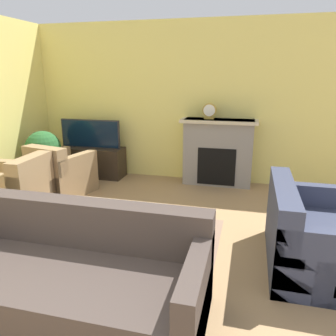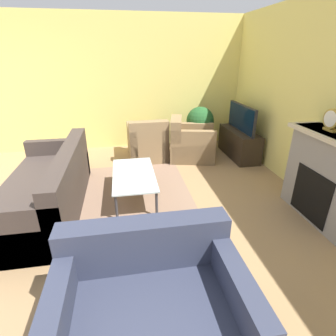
{
  "view_description": "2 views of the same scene",
  "coord_description": "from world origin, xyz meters",
  "px_view_note": "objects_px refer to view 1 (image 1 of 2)",
  "views": [
    {
      "loc": [
        1.21,
        -0.69,
        1.84
      ],
      "look_at": [
        0.23,
        3.22,
        0.67
      ],
      "focal_mm": 35.0,
      "sensor_mm": 36.0,
      "label": 1
    },
    {
      "loc": [
        3.19,
        2.34,
        1.96
      ],
      "look_at": [
        0.28,
        2.84,
        0.66
      ],
      "focal_mm": 28.0,
      "sensor_mm": 36.0,
      "label": 2
    }
  ],
  "objects_px": {
    "armchair_by_window": "(13,193)",
    "potted_plant": "(43,151)",
    "couch_sectional": "(66,278)",
    "coffee_table": "(112,212)",
    "tv": "(90,134)",
    "mantel_clock": "(209,111)",
    "armchair_accent": "(61,176)",
    "couch_loveseat": "(315,239)"
  },
  "relations": [
    {
      "from": "armchair_by_window",
      "to": "potted_plant",
      "type": "distance_m",
      "value": 1.24
    },
    {
      "from": "couch_sectional",
      "to": "coffee_table",
      "type": "height_order",
      "value": "couch_sectional"
    },
    {
      "from": "armchair_by_window",
      "to": "potted_plant",
      "type": "xyz_separation_m",
      "value": [
        -0.3,
        1.16,
        0.31
      ]
    },
    {
      "from": "tv",
      "to": "coffee_table",
      "type": "distance_m",
      "value": 2.61
    },
    {
      "from": "armchair_by_window",
      "to": "mantel_clock",
      "type": "height_order",
      "value": "mantel_clock"
    },
    {
      "from": "tv",
      "to": "armchair_accent",
      "type": "distance_m",
      "value": 1.13
    },
    {
      "from": "potted_plant",
      "to": "mantel_clock",
      "type": "relative_size",
      "value": 3.58
    },
    {
      "from": "coffee_table",
      "to": "mantel_clock",
      "type": "xyz_separation_m",
      "value": [
        0.77,
        2.31,
        0.9
      ]
    },
    {
      "from": "armchair_by_window",
      "to": "potted_plant",
      "type": "bearing_deg",
      "value": -167.56
    },
    {
      "from": "coffee_table",
      "to": "mantel_clock",
      "type": "distance_m",
      "value": 2.59
    },
    {
      "from": "tv",
      "to": "potted_plant",
      "type": "relative_size",
      "value": 1.2
    },
    {
      "from": "couch_loveseat",
      "to": "armchair_by_window",
      "type": "height_order",
      "value": "same"
    },
    {
      "from": "armchair_by_window",
      "to": "armchair_accent",
      "type": "distance_m",
      "value": 0.86
    },
    {
      "from": "coffee_table",
      "to": "armchair_accent",
      "type": "bearing_deg",
      "value": 139.08
    },
    {
      "from": "coffee_table",
      "to": "mantel_clock",
      "type": "bearing_deg",
      "value": 71.46
    },
    {
      "from": "tv",
      "to": "couch_loveseat",
      "type": "distance_m",
      "value": 4.14
    },
    {
      "from": "armchair_accent",
      "to": "mantel_clock",
      "type": "height_order",
      "value": "mantel_clock"
    },
    {
      "from": "armchair_accent",
      "to": "armchair_by_window",
      "type": "bearing_deg",
      "value": 88.85
    },
    {
      "from": "armchair_accent",
      "to": "coffee_table",
      "type": "height_order",
      "value": "armchair_accent"
    },
    {
      "from": "tv",
      "to": "coffee_table",
      "type": "xyz_separation_m",
      "value": [
        1.35,
        -2.2,
        -0.45
      ]
    },
    {
      "from": "armchair_by_window",
      "to": "coffee_table",
      "type": "distance_m",
      "value": 1.61
    },
    {
      "from": "couch_sectional",
      "to": "armchair_by_window",
      "type": "height_order",
      "value": "same"
    },
    {
      "from": "couch_loveseat",
      "to": "armchair_by_window",
      "type": "relative_size",
      "value": 1.42
    },
    {
      "from": "mantel_clock",
      "to": "coffee_table",
      "type": "bearing_deg",
      "value": -108.54
    },
    {
      "from": "couch_sectional",
      "to": "tv",
      "type": "bearing_deg",
      "value": 113.52
    },
    {
      "from": "coffee_table",
      "to": "mantel_clock",
      "type": "relative_size",
      "value": 4.52
    },
    {
      "from": "coffee_table",
      "to": "potted_plant",
      "type": "height_order",
      "value": "potted_plant"
    },
    {
      "from": "tv",
      "to": "armchair_by_window",
      "type": "xyz_separation_m",
      "value": [
        -0.23,
        -1.84,
        -0.5
      ]
    },
    {
      "from": "tv",
      "to": "couch_sectional",
      "type": "xyz_separation_m",
      "value": [
        1.46,
        -3.35,
        -0.51
      ]
    },
    {
      "from": "potted_plant",
      "to": "coffee_table",
      "type": "bearing_deg",
      "value": -39.0
    },
    {
      "from": "armchair_by_window",
      "to": "mantel_clock",
      "type": "distance_m",
      "value": 3.2
    },
    {
      "from": "couch_loveseat",
      "to": "mantel_clock",
      "type": "height_order",
      "value": "mantel_clock"
    },
    {
      "from": "couch_loveseat",
      "to": "potted_plant",
      "type": "height_order",
      "value": "potted_plant"
    },
    {
      "from": "armchair_accent",
      "to": "tv",
      "type": "bearing_deg",
      "value": -77.98
    },
    {
      "from": "armchair_accent",
      "to": "mantel_clock",
      "type": "bearing_deg",
      "value": -139.27
    },
    {
      "from": "couch_loveseat",
      "to": "armchair_accent",
      "type": "relative_size",
      "value": 1.32
    },
    {
      "from": "armchair_accent",
      "to": "coffee_table",
      "type": "relative_size",
      "value": 0.83
    },
    {
      "from": "armchair_accent",
      "to": "coffee_table",
      "type": "bearing_deg",
      "value": 152.06
    },
    {
      "from": "couch_loveseat",
      "to": "armchair_accent",
      "type": "xyz_separation_m",
      "value": [
        -3.49,
        1.18,
        0.01
      ]
    },
    {
      "from": "tv",
      "to": "armchair_by_window",
      "type": "distance_m",
      "value": 1.92
    },
    {
      "from": "mantel_clock",
      "to": "couch_sectional",
      "type": "bearing_deg",
      "value": -100.84
    },
    {
      "from": "couch_loveseat",
      "to": "potted_plant",
      "type": "bearing_deg",
      "value": 69.33
    }
  ]
}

